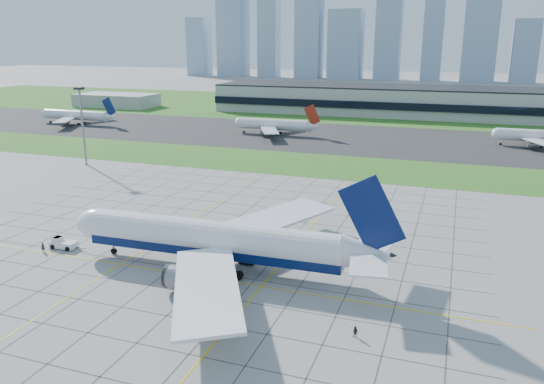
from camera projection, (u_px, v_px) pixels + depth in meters
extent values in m
plane|color=#9C9C97|center=(173.00, 267.00, 96.59)|extent=(1400.00, 1400.00, 0.00)
cube|color=#2A6A1E|center=(307.00, 164.00, 178.25)|extent=(700.00, 35.00, 0.04)
cube|color=#383838|center=(342.00, 138.00, 228.16)|extent=(700.00, 75.00, 0.04)
cube|color=#2A6A1E|center=(380.00, 109.00, 327.97)|extent=(700.00, 145.00, 0.04)
cube|color=#474744|center=(10.00, 222.00, 121.03)|extent=(0.18, 130.00, 0.02)
cube|color=#474744|center=(38.00, 226.00, 118.47)|extent=(0.18, 130.00, 0.02)
cube|color=#474744|center=(67.00, 230.00, 115.91)|extent=(0.18, 130.00, 0.02)
cube|color=#474744|center=(98.00, 234.00, 113.35)|extent=(0.18, 130.00, 0.02)
cube|color=#474744|center=(130.00, 238.00, 110.79)|extent=(0.18, 130.00, 0.02)
cube|color=#474744|center=(163.00, 243.00, 108.22)|extent=(0.18, 130.00, 0.02)
cube|color=#474744|center=(198.00, 248.00, 105.66)|extent=(0.18, 130.00, 0.02)
cube|color=#474744|center=(235.00, 253.00, 103.10)|extent=(0.18, 130.00, 0.02)
cube|color=#474744|center=(274.00, 258.00, 100.54)|extent=(0.18, 130.00, 0.02)
cube|color=#474744|center=(315.00, 264.00, 97.98)|extent=(0.18, 130.00, 0.02)
cube|color=#474744|center=(358.00, 270.00, 95.42)|extent=(0.18, 130.00, 0.02)
cube|color=#474744|center=(403.00, 276.00, 92.86)|extent=(0.18, 130.00, 0.02)
cube|color=#474744|center=(451.00, 283.00, 90.30)|extent=(0.18, 130.00, 0.02)
cube|color=#474744|center=(47.00, 364.00, 67.55)|extent=(110.00, 0.18, 0.02)
cube|color=#474744|center=(88.00, 333.00, 74.81)|extent=(110.00, 0.18, 0.02)
cube|color=#474744|center=(121.00, 307.00, 82.07)|extent=(110.00, 0.18, 0.02)
cube|color=#474744|center=(149.00, 286.00, 89.33)|extent=(110.00, 0.18, 0.02)
cube|color=#474744|center=(173.00, 267.00, 96.59)|extent=(110.00, 0.18, 0.02)
cube|color=#474744|center=(194.00, 252.00, 103.85)|extent=(110.00, 0.18, 0.02)
cube|color=#474744|center=(211.00, 238.00, 111.11)|extent=(110.00, 0.18, 0.02)
cube|color=#474744|center=(227.00, 226.00, 118.37)|extent=(110.00, 0.18, 0.02)
cube|color=#474744|center=(241.00, 215.00, 125.63)|extent=(110.00, 0.18, 0.02)
cube|color=#474744|center=(253.00, 206.00, 132.88)|extent=(110.00, 0.18, 0.02)
cube|color=#474744|center=(264.00, 197.00, 140.14)|extent=(110.00, 0.18, 0.02)
cube|color=#474744|center=(274.00, 190.00, 147.40)|extent=(110.00, 0.18, 0.02)
cube|color=#474744|center=(283.00, 183.00, 154.66)|extent=(110.00, 0.18, 0.02)
cube|color=yellow|center=(168.00, 272.00, 94.77)|extent=(120.00, 0.25, 0.03)
cube|color=yellow|center=(179.00, 227.00, 117.94)|extent=(0.25, 100.00, 0.03)
cube|color=yellow|center=(299.00, 242.00, 108.97)|extent=(0.25, 100.00, 0.03)
cube|color=#B7B7B2|center=(447.00, 103.00, 290.44)|extent=(260.00, 42.00, 15.00)
cube|color=black|center=(446.00, 108.00, 271.07)|extent=(260.00, 1.00, 4.00)
cube|color=black|center=(448.00, 88.00, 288.29)|extent=(260.00, 42.00, 0.80)
cube|color=#B7B7B2|center=(117.00, 100.00, 337.28)|extent=(50.00, 25.00, 8.00)
cylinder|color=gray|center=(83.00, 127.00, 174.58)|extent=(0.70, 0.70, 25.00)
cube|color=black|center=(79.00, 88.00, 171.12)|extent=(2.50, 2.50, 0.80)
cube|color=#94ABC2|center=(199.00, 47.00, 641.77)|extent=(24.00, 21.60, 68.00)
cube|color=#94ABC2|center=(233.00, 14.00, 617.28)|extent=(31.00, 27.90, 142.00)
cube|color=#94ABC2|center=(269.00, 35.00, 609.28)|extent=(22.00, 19.80, 95.00)
cube|color=#94ABC2|center=(310.00, 4.00, 585.06)|extent=(28.00, 25.20, 160.00)
cube|color=#94ABC2|center=(346.00, 45.00, 583.32)|extent=(35.00, 31.50, 74.00)
cube|color=#94ABC2|center=(389.00, 23.00, 562.61)|extent=(26.00, 23.40, 118.00)
cube|color=#94ABC2|center=(433.00, 38.00, 551.97)|extent=(20.00, 18.00, 88.00)
cube|color=#94ABC2|center=(484.00, 5.00, 528.80)|extent=(33.00, 29.70, 150.00)
cube|color=#94ABC2|center=(525.00, 51.00, 527.01)|extent=(24.00, 21.60, 62.00)
cylinder|color=white|center=(213.00, 238.00, 94.98)|extent=(47.63, 7.52, 6.19)
cube|color=#071648|center=(214.00, 248.00, 95.51)|extent=(47.62, 7.10, 1.65)
ellipsoid|color=white|center=(100.00, 224.00, 101.97)|extent=(10.08, 6.47, 6.19)
cube|color=black|center=(90.00, 221.00, 102.50)|extent=(2.36, 3.36, 0.62)
cone|color=white|center=(366.00, 254.00, 86.83)|extent=(8.42, 6.11, 5.88)
cube|color=#071648|center=(372.00, 214.00, 84.80)|extent=(11.26, 0.83, 13.17)
cube|color=white|center=(274.00, 219.00, 108.56)|extent=(20.41, 30.16, 1.00)
cube|color=white|center=(206.00, 287.00, 78.31)|extent=(21.63, 29.92, 1.00)
cylinder|color=slate|center=(236.00, 234.00, 105.75)|extent=(6.82, 4.11, 3.92)
cylinder|color=slate|center=(187.00, 278.00, 85.89)|extent=(6.82, 4.11, 3.92)
cylinder|color=gray|center=(114.00, 247.00, 102.42)|extent=(0.38, 0.38, 2.68)
cylinder|color=black|center=(114.00, 251.00, 102.63)|extent=(1.15, 0.55, 1.14)
cylinder|color=black|center=(247.00, 261.00, 97.87)|extent=(1.38, 1.28, 1.34)
cylinder|color=black|center=(234.00, 275.00, 91.82)|extent=(1.38, 1.28, 1.34)
cube|color=white|center=(64.00, 244.00, 105.46)|extent=(5.38, 2.63, 1.24)
cube|color=white|center=(57.00, 239.00, 105.63)|extent=(1.65, 1.99, 0.97)
cube|color=black|center=(57.00, 239.00, 105.58)|extent=(1.47, 1.81, 0.62)
cube|color=gray|center=(80.00, 248.00, 104.41)|extent=(2.66, 0.23, 0.16)
cylinder|color=black|center=(61.00, 243.00, 107.12)|extent=(0.99, 0.47, 0.97)
cylinder|color=black|center=(53.00, 247.00, 105.01)|extent=(0.99, 0.47, 0.97)
cylinder|color=black|center=(75.00, 245.00, 106.07)|extent=(0.99, 0.47, 0.97)
cylinder|color=black|center=(68.00, 249.00, 103.96)|extent=(0.99, 0.47, 0.97)
imported|color=black|center=(43.00, 247.00, 103.53)|extent=(0.82, 0.77, 1.89)
imported|color=black|center=(355.00, 332.00, 73.45)|extent=(1.00, 0.92, 1.67)
cylinder|color=white|center=(76.00, 115.00, 264.71)|extent=(36.29, 4.80, 4.80)
cube|color=#081D55|center=(109.00, 107.00, 256.89)|extent=(7.46, 0.40, 9.15)
cube|color=white|center=(94.00, 114.00, 274.10)|extent=(13.89, 20.66, 0.40)
cube|color=white|center=(65.00, 120.00, 254.14)|extent=(13.89, 20.66, 0.40)
cylinder|color=black|center=(84.00, 123.00, 266.82)|extent=(1.00, 1.00, 1.00)
cylinder|color=black|center=(79.00, 124.00, 262.83)|extent=(1.00, 1.00, 1.00)
cylinder|color=white|center=(273.00, 124.00, 234.57)|extent=(31.94, 4.80, 4.80)
cube|color=maroon|center=(312.00, 115.00, 227.53)|extent=(7.46, 0.40, 9.15)
cube|color=white|center=(286.00, 123.00, 244.06)|extent=(13.89, 20.66, 0.40)
cube|color=white|center=(270.00, 130.00, 224.10)|extent=(13.89, 20.66, 0.40)
cylinder|color=black|center=(280.00, 133.00, 236.81)|extent=(1.00, 1.00, 1.00)
cylinder|color=black|center=(277.00, 134.00, 232.81)|extent=(1.00, 1.00, 1.00)
cylinder|color=white|center=(535.00, 136.00, 206.56)|extent=(26.70, 4.80, 4.80)
cube|color=white|center=(536.00, 133.00, 216.16)|extent=(13.89, 20.66, 0.40)
cube|color=white|center=(543.00, 143.00, 196.20)|extent=(13.89, 20.66, 0.40)
cylinder|color=black|center=(539.00, 145.00, 208.93)|extent=(1.00, 1.00, 1.00)
cylinder|color=black|center=(540.00, 147.00, 204.94)|extent=(1.00, 1.00, 1.00)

